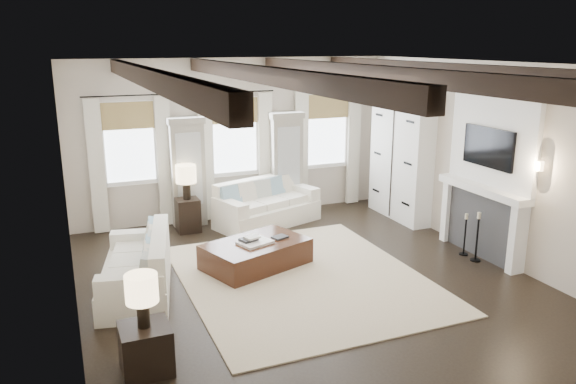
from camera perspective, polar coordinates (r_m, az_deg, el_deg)
name	(u,v)px	position (r m, az deg, el deg)	size (l,w,h in m)	color
ground	(311,284)	(8.47, 2.33, -9.34)	(7.50, 7.50, 0.00)	black
room_shell	(331,146)	(8.99, 4.42, 4.71)	(6.54, 7.54, 3.22)	beige
area_rug	(302,278)	(8.66, 1.46, -8.70)	(3.48, 4.16, 0.02)	beige
sofa_back	(265,206)	(11.08, -2.33, -1.44)	(2.24, 1.54, 0.88)	white
sofa_left	(141,269)	(8.35, -14.74, -7.57)	(1.31, 2.16, 0.86)	white
ottoman	(256,254)	(9.02, -3.28, -6.34)	(1.59, 0.99, 0.42)	black
tray	(255,242)	(8.88, -3.37, -5.13)	(0.50, 0.38, 0.04)	white
book_lower	(249,239)	(8.89, -4.03, -4.83)	(0.26, 0.20, 0.04)	#262628
book_upper	(252,237)	(8.88, -3.66, -4.62)	(0.22, 0.17, 0.03)	beige
book_loose	(280,237)	(9.11, -0.84, -4.61)	(0.24, 0.18, 0.03)	#262628
side_table_front	(146,349)	(6.51, -14.24, -15.17)	(0.53, 0.53, 0.53)	black
lamp_front	(142,292)	(6.20, -14.64, -9.75)	(0.35, 0.35, 0.60)	black
side_table_back	(188,215)	(10.80, -10.14, -2.32)	(0.42, 0.42, 0.63)	black
lamp_back	(186,176)	(10.61, -10.32, 1.61)	(0.38, 0.38, 0.65)	black
candlestick_near	(477,241)	(9.70, 18.63, -4.73)	(0.17, 0.17, 0.83)	black
candlestick_far	(465,238)	(9.93, 17.51, -4.46)	(0.15, 0.15, 0.72)	black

